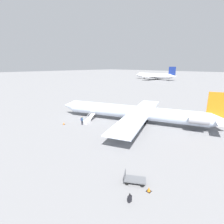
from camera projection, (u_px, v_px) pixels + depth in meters
ground_plane at (132, 122)px, 37.12m from camera, size 600.00×600.00×0.00m
airplane_main at (137, 112)px, 36.18m from camera, size 33.92×26.68×7.21m
airplane_taxiing_distant at (155, 76)px, 140.52m from camera, size 37.56×27.69×10.22m
boarding_stairs at (88, 120)px, 36.72m from camera, size 2.43×4.11×1.76m
passenger at (82, 120)px, 34.98m from camera, size 0.44×0.57×1.74m
luggage_cart at (134, 179)px, 17.81m from camera, size 2.45×2.12×1.22m
suitcase at (130, 199)px, 15.38m from camera, size 0.25×0.38×0.88m
traffic_cone_near_stairs at (64, 124)px, 35.35m from camera, size 0.42×0.42×0.46m
traffic_cone_near_cart at (149, 189)px, 16.68m from camera, size 0.43×0.43×0.48m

